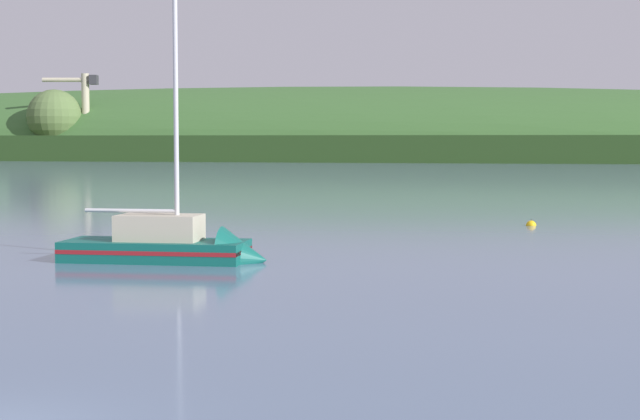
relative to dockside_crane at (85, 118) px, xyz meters
name	(u,v)px	position (x,y,z in m)	size (l,w,h in m)	color
far_shoreline_hill	(275,157)	(40.21, 27.34, -9.68)	(600.38, 110.71, 37.35)	#27431B
dockside_crane	(85,118)	(0.00, 0.00, 0.00)	(13.46, 5.77, 20.98)	#4C4C51
sailboat_midwater_white	(178,253)	(101.16, -181.08, -9.77)	(8.49, 3.53, 11.85)	#0F564C
mooring_buoy_far_upstream	(531,226)	(114.17, -160.81, -10.11)	(0.58, 0.58, 0.66)	yellow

